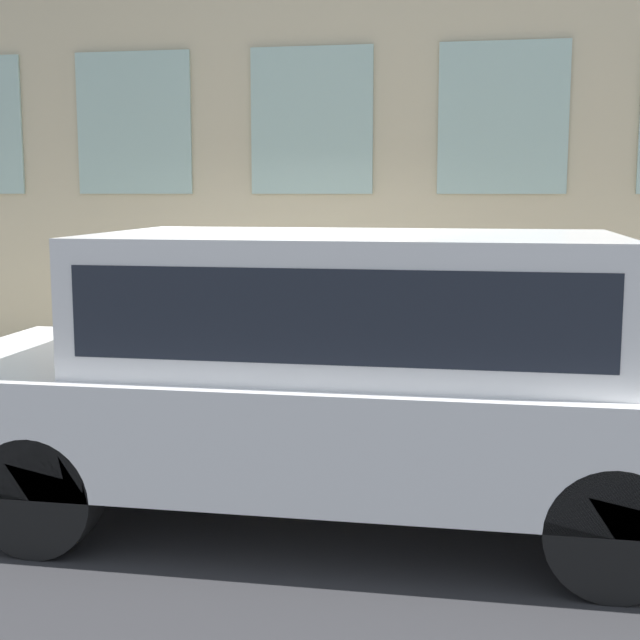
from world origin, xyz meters
name	(u,v)px	position (x,y,z in m)	size (l,w,h in m)	color
ground_plane	(252,445)	(0.00, 0.00, 0.00)	(80.00, 80.00, 0.00)	#2D2D30
sidewalk	(287,399)	(1.34, 0.00, 0.08)	(2.68, 60.00, 0.16)	#A8A093
fire_hydrant	(278,370)	(0.41, -0.13, 0.56)	(0.30, 0.42, 0.77)	gold
person	(362,317)	(0.62, -0.82, 1.00)	(0.34, 0.22, 1.39)	navy
parked_truck_white_near	(345,358)	(-1.49, -1.00, 1.04)	(2.00, 5.09, 1.82)	black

